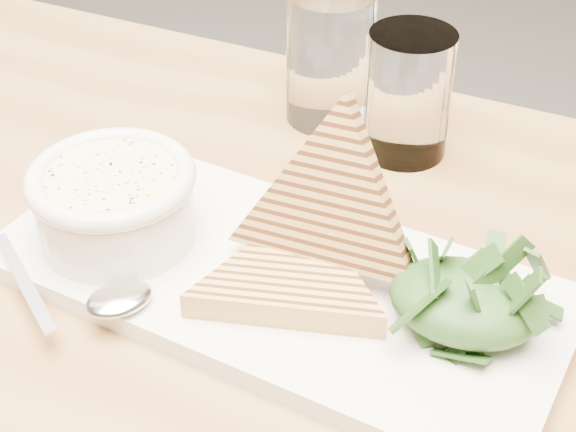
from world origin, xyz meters
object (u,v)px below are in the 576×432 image
at_px(glass_far, 408,94).
at_px(soup_bowl, 116,211).
at_px(table_top, 254,349).
at_px(platter, 277,280).
at_px(glass_near, 330,58).

bearing_deg(glass_far, soup_bowl, -125.24).
xyz_separation_m(table_top, platter, (-0.00, 0.04, 0.03)).
bearing_deg(table_top, glass_near, 100.67).
xyz_separation_m(platter, glass_far, (0.03, 0.21, 0.05)).
bearing_deg(glass_near, platter, -77.74).
bearing_deg(table_top, platter, 91.76).
distance_m(glass_near, glass_far, 0.08).
xyz_separation_m(table_top, glass_far, (0.03, 0.25, 0.07)).
bearing_deg(platter, table_top, -88.24).
distance_m(platter, soup_bowl, 0.13).
distance_m(platter, glass_near, 0.24).
bearing_deg(glass_far, table_top, -96.35).
bearing_deg(soup_bowl, glass_far, 54.76).
distance_m(soup_bowl, glass_near, 0.25).
bearing_deg(platter, glass_far, 81.99).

